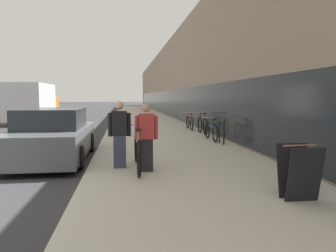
% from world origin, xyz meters
% --- Properties ---
extents(sidewalk_slab, '(4.75, 70.00, 0.11)m').
position_xyz_m(sidewalk_slab, '(5.71, 21.00, 0.06)').
color(sidewalk_slab, '#BCB5A5').
rests_on(sidewalk_slab, ground).
extents(storefront_facade, '(10.01, 70.00, 6.72)m').
position_xyz_m(storefront_facade, '(13.12, 29.00, 3.35)').
color(storefront_facade, gray).
rests_on(storefront_facade, ground).
extents(tandem_bicycle, '(0.52, 2.41, 0.99)m').
position_xyz_m(tandem_bicycle, '(4.50, 1.51, 0.53)').
color(tandem_bicycle, black).
rests_on(tandem_bicycle, sidewalk_slab).
extents(person_rider, '(0.52, 0.20, 1.52)m').
position_xyz_m(person_rider, '(4.69, 1.22, 0.88)').
color(person_rider, black).
rests_on(person_rider, sidewalk_slab).
extents(person_bystander, '(0.53, 0.21, 1.57)m').
position_xyz_m(person_bystander, '(4.10, 1.69, 0.90)').
color(person_bystander, '#33384C').
rests_on(person_bystander, sidewalk_slab).
extents(bike_rack_hoop, '(0.05, 0.60, 0.84)m').
position_xyz_m(bike_rack_hoop, '(7.62, 5.15, 0.63)').
color(bike_rack_hoop, black).
rests_on(bike_rack_hoop, sidewalk_slab).
extents(cruiser_bike_nearest, '(0.52, 1.81, 0.86)m').
position_xyz_m(cruiser_bike_nearest, '(7.49, 6.09, 0.48)').
color(cruiser_bike_nearest, black).
rests_on(cruiser_bike_nearest, sidewalk_slab).
extents(cruiser_bike_middle, '(0.52, 1.81, 0.97)m').
position_xyz_m(cruiser_bike_middle, '(7.68, 8.23, 0.52)').
color(cruiser_bike_middle, black).
rests_on(cruiser_bike_middle, sidewalk_slab).
extents(cruiser_bike_farthest, '(0.52, 1.69, 0.84)m').
position_xyz_m(cruiser_bike_farthest, '(7.51, 10.34, 0.47)').
color(cruiser_bike_farthest, black).
rests_on(cruiser_bike_farthest, sidewalk_slab).
extents(sandwich_board_sign, '(0.56, 0.56, 0.90)m').
position_xyz_m(sandwich_board_sign, '(7.01, -1.14, 0.56)').
color(sandwich_board_sign, black).
rests_on(sandwich_board_sign, sidewalk_slab).
extents(parked_sedan_curbside, '(1.97, 4.45, 1.45)m').
position_xyz_m(parked_sedan_curbside, '(2.22, 3.39, 0.67)').
color(parked_sedan_curbside, '#4C5156').
rests_on(parked_sedan_curbside, ground).
extents(moving_truck, '(2.28, 6.24, 2.64)m').
position_xyz_m(moving_truck, '(-1.86, 17.02, 1.34)').
color(moving_truck, orange).
rests_on(moving_truck, ground).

